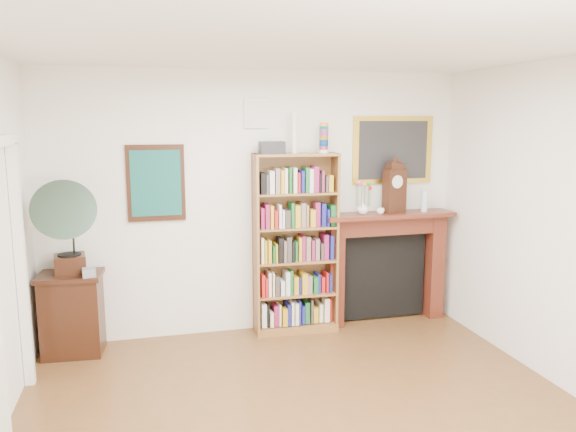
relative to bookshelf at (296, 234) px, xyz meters
The scene contains 15 objects.
room 2.37m from the bookshelf, 99.38° to the right, with size 4.51×5.01×2.81m.
door_casing 2.83m from the bookshelf, 156.61° to the right, with size 0.08×1.02×2.17m.
teal_poster 1.55m from the bookshelf, behind, with size 0.58×0.04×0.78m.
small_picture 1.33m from the bookshelf, 157.45° to the left, with size 0.26×0.04×0.30m.
gilt_painting 1.46m from the bookshelf, ahead, with size 0.95×0.04×0.75m.
bookshelf is the anchor object (origin of this frame).
side_cabinet 2.38m from the bookshelf, behind, with size 0.60×0.43×0.82m, color black.
fireplace 1.12m from the bookshelf, ahead, with size 1.50×0.37×1.26m.
gramophone 2.30m from the bookshelf, behind, with size 0.66×0.78×0.94m.
cd_stack 2.12m from the bookshelf, behind, with size 0.12×0.12×0.08m, color #A3A4AF.
mantel_clock 1.22m from the bookshelf, ahead, with size 0.27×0.18×0.56m.
flower_vase 0.80m from the bookshelf, ahead, with size 0.13×0.13×0.13m, color white.
teacup 0.97m from the bookshelf, ahead, with size 0.08×0.08×0.07m, color white.
bottle_left 1.52m from the bookshelf, ahead, with size 0.07×0.07×0.24m, color silver.
bottle_right 1.56m from the bookshelf, ahead, with size 0.06×0.06×0.20m, color silver.
Camera 1 is at (-1.15, -3.35, 2.29)m, focal length 35.00 mm.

